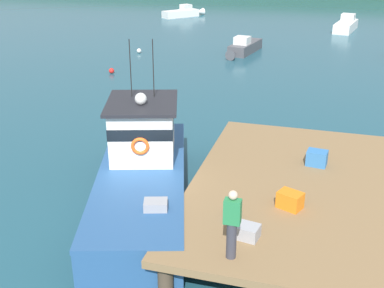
% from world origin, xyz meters
% --- Properties ---
extents(ground_plane, '(200.00, 200.00, 0.00)m').
position_xyz_m(ground_plane, '(0.00, 0.00, 0.00)').
color(ground_plane, '#1E4C5B').
extents(dock, '(6.00, 9.00, 1.20)m').
position_xyz_m(dock, '(4.80, 0.00, 1.07)').
color(dock, '#4C3D2D').
rests_on(dock, ground).
extents(main_fishing_boat, '(4.76, 9.90, 4.80)m').
position_xyz_m(main_fishing_boat, '(0.04, 0.10, 1.01)').
color(main_fishing_boat, '#285184').
rests_on(main_fishing_boat, ground).
extents(crate_stack_near_edge, '(0.65, 0.51, 0.47)m').
position_xyz_m(crate_stack_near_edge, '(5.17, 1.47, 1.43)').
color(crate_stack_near_edge, '#3370B2').
rests_on(crate_stack_near_edge, dock).
extents(crate_single_by_cleat, '(0.72, 0.64, 0.44)m').
position_xyz_m(crate_single_by_cleat, '(4.64, -1.33, 1.42)').
color(crate_single_by_cleat, orange).
rests_on(crate_single_by_cleat, dock).
extents(crate_stack_mid_dock, '(0.67, 0.54, 0.32)m').
position_xyz_m(crate_stack_mid_dock, '(3.80, -2.98, 1.36)').
color(crate_stack_mid_dock, '#9E9EA3').
rests_on(crate_stack_mid_dock, dock).
extents(bait_bucket, '(0.32, 0.32, 0.34)m').
position_xyz_m(bait_bucket, '(3.29, -2.21, 1.37)').
color(bait_bucket, '#2866B2').
rests_on(bait_bucket, dock).
extents(deckhand_by_the_boat, '(0.36, 0.22, 1.63)m').
position_xyz_m(deckhand_by_the_boat, '(3.62, -3.82, 2.06)').
color(deckhand_by_the_boat, '#383842').
rests_on(deckhand_by_the_boat, dock).
extents(moored_boat_mid_harbor, '(1.88, 4.91, 1.23)m').
position_xyz_m(moored_boat_mid_harbor, '(-0.76, 21.67, 0.42)').
color(moored_boat_mid_harbor, '#4C4C51').
rests_on(moored_boat_mid_harbor, ground).
extents(moored_boat_off_the_point, '(2.14, 5.52, 1.38)m').
position_xyz_m(moored_boat_off_the_point, '(6.26, 33.27, 0.47)').
color(moored_boat_off_the_point, white).
rests_on(moored_boat_off_the_point, ground).
extents(moored_boat_far_left, '(3.76, 4.30, 1.22)m').
position_xyz_m(moored_boat_far_left, '(-9.84, 36.86, 0.42)').
color(moored_boat_far_left, white).
rests_on(moored_boat_far_left, ground).
extents(mooring_buoy_inshore, '(0.32, 0.32, 0.32)m').
position_xyz_m(mooring_buoy_inshore, '(-7.90, 19.67, 0.16)').
color(mooring_buoy_inshore, silver).
rests_on(mooring_buoy_inshore, ground).
extents(mooring_buoy_channel_marker, '(0.32, 0.32, 0.32)m').
position_xyz_m(mooring_buoy_channel_marker, '(-7.41, 13.96, 0.16)').
color(mooring_buoy_channel_marker, red).
rests_on(mooring_buoy_channel_marker, ground).
extents(mooring_buoy_spare_mooring, '(0.33, 0.33, 0.33)m').
position_xyz_m(mooring_buoy_spare_mooring, '(-2.85, 9.11, 0.17)').
color(mooring_buoy_spare_mooring, silver).
rests_on(mooring_buoy_spare_mooring, ground).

